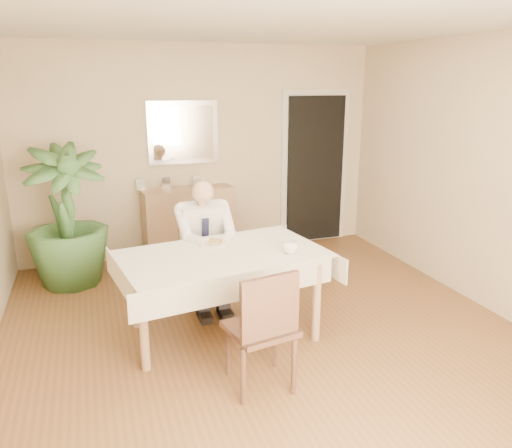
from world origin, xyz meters
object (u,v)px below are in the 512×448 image
object	(u,v)px
dining_table	(222,262)
sideboard	(189,223)
chair_far	(201,252)
coffee_mug	(290,247)
seated_man	(206,240)
chair_near	(264,324)
potted_palm	(66,217)

from	to	relation	value
dining_table	sideboard	world-z (taller)	sideboard
chair_far	coffee_mug	size ratio (longest dim) A/B	6.26
dining_table	seated_man	distance (m)	0.59
chair_near	coffee_mug	size ratio (longest dim) A/B	6.92
seated_man	potted_palm	xyz separation A→B (m)	(-1.29, 1.04, 0.07)
chair_far	sideboard	xyz separation A→B (m)	(0.11, 1.20, -0.02)
seated_man	coffee_mug	distance (m)	0.96
chair_near	seated_man	world-z (taller)	seated_man
sideboard	dining_table	bearing A→B (deg)	-98.26
coffee_mug	chair_near	bearing A→B (deg)	-123.79
dining_table	sideboard	bearing A→B (deg)	78.09
dining_table	seated_man	bearing A→B (deg)	81.23
chair_near	coffee_mug	world-z (taller)	chair_near
seated_man	sideboard	distance (m)	1.50
chair_near	sideboard	world-z (taller)	chair_near
coffee_mug	potted_palm	world-z (taller)	potted_palm
coffee_mug	potted_palm	distance (m)	2.58
chair_far	potted_palm	world-z (taller)	potted_palm
dining_table	coffee_mug	size ratio (longest dim) A/B	13.91
seated_man	coffee_mug	bearing A→B (deg)	-55.05
dining_table	seated_man	world-z (taller)	seated_man
chair_far	chair_near	size ratio (longest dim) A/B	0.90
chair_near	seated_man	bearing A→B (deg)	81.59
sideboard	chair_far	bearing A→B (deg)	-100.54
seated_man	chair_far	bearing A→B (deg)	90.00
dining_table	sideboard	distance (m)	2.09
dining_table	coffee_mug	distance (m)	0.59
potted_palm	dining_table	bearing A→B (deg)	-51.82
chair_near	dining_table	bearing A→B (deg)	82.92
chair_near	sideboard	xyz separation A→B (m)	(0.06, 2.99, -0.08)
chair_far	coffee_mug	distance (m)	1.24
seated_man	coffee_mug	xyz separation A→B (m)	(0.54, -0.78, 0.11)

